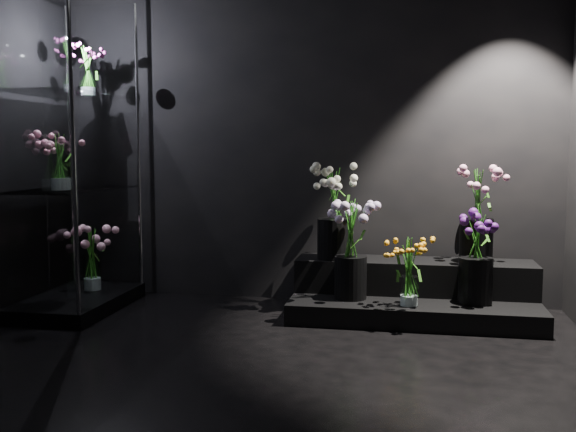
# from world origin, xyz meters

# --- Properties ---
(floor) EXTENTS (4.00, 4.00, 0.00)m
(floor) POSITION_xyz_m (0.00, 0.00, 0.00)
(floor) COLOR black
(floor) RESTS_ON ground
(wall_back) EXTENTS (4.00, 0.00, 4.00)m
(wall_back) POSITION_xyz_m (0.00, 2.00, 1.40)
(wall_back) COLOR black
(wall_back) RESTS_ON floor
(display_riser) EXTENTS (1.77, 0.78, 0.39)m
(display_riser) POSITION_xyz_m (0.88, 1.65, 0.16)
(display_riser) COLOR black
(display_riser) RESTS_ON floor
(display_case) EXTENTS (0.65, 1.08, 2.38)m
(display_case) POSITION_xyz_m (-1.65, 1.34, 1.19)
(display_case) COLOR black
(display_case) RESTS_ON floor
(bouquet_orange_bells) EXTENTS (0.35, 0.35, 0.48)m
(bouquet_orange_bells) POSITION_xyz_m (0.85, 1.32, 0.39)
(bouquet_orange_bells) COLOR white
(bouquet_orange_bells) RESTS_ON display_riser
(bouquet_lilac) EXTENTS (0.41, 0.41, 0.72)m
(bouquet_lilac) POSITION_xyz_m (0.43, 1.47, 0.56)
(bouquet_lilac) COLOR black
(bouquet_lilac) RESTS_ON display_riser
(bouquet_purple) EXTENTS (0.41, 0.41, 0.63)m
(bouquet_purple) POSITION_xyz_m (1.30, 1.48, 0.50)
(bouquet_purple) COLOR black
(bouquet_purple) RESTS_ON display_riser
(bouquet_cream_roses) EXTENTS (0.46, 0.46, 0.70)m
(bouquet_cream_roses) POSITION_xyz_m (0.28, 1.72, 0.79)
(bouquet_cream_roses) COLOR black
(bouquet_cream_roses) RESTS_ON display_riser
(bouquet_pink_roses) EXTENTS (0.43, 0.43, 0.68)m
(bouquet_pink_roses) POSITION_xyz_m (1.33, 1.75, 0.77)
(bouquet_pink_roses) COLOR black
(bouquet_pink_roses) RESTS_ON display_riser
(bouquet_case_pink) EXTENTS (0.30, 0.30, 0.40)m
(bouquet_case_pink) POSITION_xyz_m (-1.65, 1.16, 1.14)
(bouquet_case_pink) COLOR white
(bouquet_case_pink) RESTS_ON display_case
(bouquet_case_magenta) EXTENTS (0.27, 0.27, 0.37)m
(bouquet_case_magenta) POSITION_xyz_m (-1.60, 1.53, 1.82)
(bouquet_case_magenta) COLOR white
(bouquet_case_magenta) RESTS_ON display_case
(bouquet_case_base_pink) EXTENTS (0.40, 0.40, 0.51)m
(bouquet_case_base_pink) POSITION_xyz_m (-1.62, 1.54, 0.38)
(bouquet_case_base_pink) COLOR white
(bouquet_case_base_pink) RESTS_ON display_case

